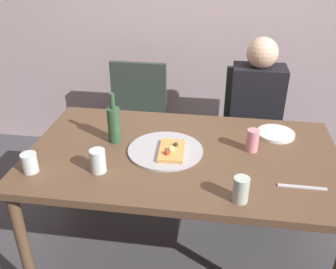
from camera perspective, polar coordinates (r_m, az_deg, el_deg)
The scene contains 15 objects.
ground_plane at distance 2.44m, azimuth 1.88°, elevation -17.78°, with size 8.00×8.00×0.00m, color #424247.
back_wall at distance 3.06m, azimuth 5.45°, elevation 19.76°, with size 6.00×0.10×2.60m, color #B29EA3.
dining_table at distance 2.01m, azimuth 2.19°, elevation -4.53°, with size 1.64×0.94×0.74m.
pizza_tray at distance 1.97m, azimuth -0.43°, elevation -2.50°, with size 0.40×0.40×0.01m, color #ADADB2.
pizza_slice_last at distance 1.94m, azimuth 0.54°, elevation -2.48°, with size 0.14×0.23×0.05m.
wine_bottle at distance 2.05m, azimuth -8.30°, elevation 1.66°, with size 0.07×0.07×0.29m.
tumbler_near at distance 1.63m, azimuth 11.16°, elevation -8.31°, with size 0.07×0.07×0.12m, color #B7C6BC.
tumbler_far at distance 1.82m, azimuth -10.73°, elevation -4.01°, with size 0.08×0.08×0.12m, color silver.
wine_glass at distance 1.92m, azimuth -20.52°, elevation -4.09°, with size 0.08×0.08×0.10m, color silver.
soda_can at distance 2.01m, azimuth 12.87°, elevation -0.89°, with size 0.07×0.07×0.12m, color pink.
plate_stack at distance 2.22m, azimuth 16.24°, elevation 0.12°, with size 0.21×0.21×0.02m, color white.
table_knife at distance 1.82m, azimuth 19.96°, elevation -7.63°, with size 0.22×0.02×0.01m, color #B7B7BC.
chair_left at distance 2.91m, azimuth -4.94°, elevation 2.99°, with size 0.44×0.44×0.90m.
chair_right at distance 2.85m, azimuth 12.92°, elevation 1.78°, with size 0.44×0.44×0.90m.
guest_in_sweater at distance 2.66m, azimuth 13.39°, elevation 2.77°, with size 0.36×0.56×1.17m.
Camera 1 is at (0.17, -1.67, 1.77)m, focal length 39.60 mm.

